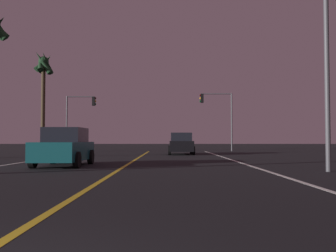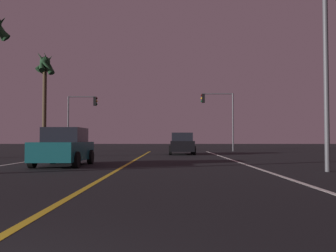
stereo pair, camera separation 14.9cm
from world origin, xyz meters
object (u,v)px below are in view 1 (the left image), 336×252
object	(u,v)px
traffic_light_near_left	(82,110)
street_lamp_right_near	(315,47)
car_ahead_far	(182,144)
traffic_light_near_right	(218,108)
car_oncoming	(66,147)
palm_tree_left_far	(45,72)

from	to	relation	value
traffic_light_near_left	street_lamp_right_near	bearing A→B (deg)	-59.43
car_ahead_far	traffic_light_near_right	xyz separation A→B (m)	(3.89, 8.10, 3.49)
car_oncoming	car_ahead_far	bearing A→B (deg)	156.55
car_ahead_far	street_lamp_right_near	size ratio (longest dim) A/B	0.60
palm_tree_left_far	car_ahead_far	bearing A→B (deg)	-18.76
traffic_light_near_left	street_lamp_right_near	distance (m)	27.92
car_oncoming	street_lamp_right_near	world-z (taller)	street_lamp_right_near
car_oncoming	street_lamp_right_near	distance (m)	11.08
car_oncoming	traffic_light_near_left	bearing A→B (deg)	-168.69
traffic_light_near_right	palm_tree_left_far	distance (m)	16.94
car_oncoming	car_ahead_far	size ratio (longest dim) A/B	1.00
traffic_light_near_right	palm_tree_left_far	size ratio (longest dim) A/B	0.63
car_oncoming	palm_tree_left_far	bearing A→B (deg)	-158.64
car_ahead_far	palm_tree_left_far	size ratio (longest dim) A/B	0.47
car_ahead_far	traffic_light_near_right	size ratio (longest dim) A/B	0.74
traffic_light_near_right	palm_tree_left_far	bearing A→B (deg)	13.56
traffic_light_near_right	street_lamp_right_near	size ratio (longest dim) A/B	0.82
traffic_light_near_right	street_lamp_right_near	bearing A→B (deg)	91.14
car_oncoming	traffic_light_near_right	distance (m)	23.37
car_oncoming	street_lamp_right_near	xyz separation A→B (m)	(9.99, -2.97, 3.76)
car_ahead_far	traffic_light_near_left	xyz separation A→B (m)	(-9.83, 8.10, 3.28)
car_ahead_far	palm_tree_left_far	world-z (taller)	palm_tree_left_far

